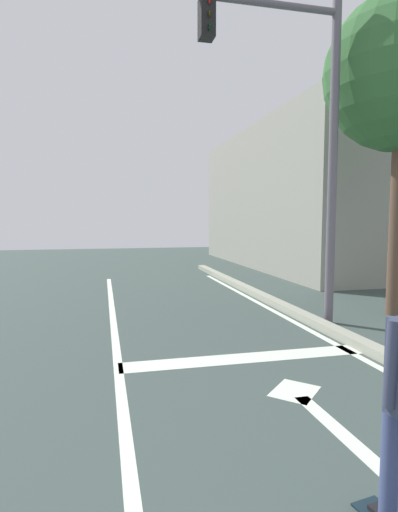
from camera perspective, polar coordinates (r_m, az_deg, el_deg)
lane_line_center at (r=3.88m, az=-10.01°, el=-24.48°), size 0.12×20.00×0.01m
stop_bar at (r=5.88m, az=6.38°, el=-13.88°), size 3.44×0.40×0.01m
lane_arrow_stem at (r=4.27m, az=18.58°, el=-21.77°), size 0.16×1.40×0.01m
lane_arrow_head at (r=4.94m, az=13.14°, el=-17.79°), size 0.71×0.71×0.01m
traffic_signal_mast at (r=7.68m, az=11.54°, el=20.58°), size 4.76×0.34×5.91m
building_block at (r=18.76m, az=20.35°, el=7.38°), size 9.43×11.77×5.51m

